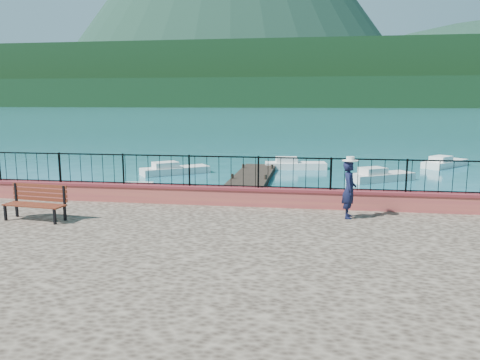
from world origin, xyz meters
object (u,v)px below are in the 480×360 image
(boat_2, at_px, (381,174))
(boat_3, at_px, (175,167))
(boat_5, at_px, (445,161))
(boat_0, at_px, (150,192))
(boat_4, at_px, (296,163))
(park_bench, at_px, (36,210))
(person, at_px, (349,190))

(boat_2, height_order, boat_3, same)
(boat_2, height_order, boat_5, same)
(boat_0, distance_m, boat_2, 13.06)
(boat_0, height_order, boat_5, same)
(boat_0, xyz_separation_m, boat_5, (16.13, 13.49, 0.00))
(boat_0, distance_m, boat_3, 7.69)
(boat_4, bearing_deg, park_bench, -116.86)
(boat_4, bearing_deg, boat_5, 5.85)
(boat_3, distance_m, boat_5, 18.19)
(boat_0, bearing_deg, boat_5, 31.04)
(person, relative_size, boat_2, 0.42)
(park_bench, xyz_separation_m, boat_0, (0.29, 8.26, -1.09))
(boat_5, bearing_deg, boat_3, 150.31)
(boat_2, xyz_separation_m, boat_3, (-12.11, 0.60, 0.00))
(park_bench, bearing_deg, boat_2, 60.31)
(person, bearing_deg, boat_2, -7.32)
(boat_5, bearing_deg, person, -159.95)
(person, bearing_deg, boat_3, 37.36)
(park_bench, distance_m, boat_3, 15.92)
(person, bearing_deg, boat_5, -17.17)
(boat_0, bearing_deg, boat_2, 23.59)
(park_bench, relative_size, boat_2, 0.47)
(boat_4, distance_m, boat_5, 10.33)
(park_bench, distance_m, boat_5, 27.26)
(boat_0, xyz_separation_m, boat_3, (-1.09, 7.61, 0.00))
(boat_2, height_order, boat_4, same)
(boat_0, height_order, boat_4, same)
(boat_3, height_order, boat_4, same)
(boat_2, relative_size, boat_3, 0.92)
(boat_3, bearing_deg, boat_2, -39.00)
(boat_2, distance_m, boat_4, 6.29)
(boat_0, distance_m, boat_4, 12.53)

